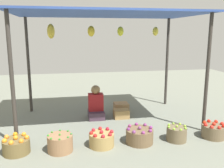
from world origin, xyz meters
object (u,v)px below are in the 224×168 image
(basket_green_chilies, at_px, (60,143))
(basket_limes, at_px, (177,134))
(basket_red_apples, at_px, (102,139))
(basket_purple_onions, at_px, (140,136))
(wooden_crate_near_vendor, at_px, (121,114))
(basket_oranges, at_px, (16,146))
(vendor_person, at_px, (96,106))
(basket_red_tomatoes, at_px, (213,131))
(wooden_crate_stacked_rear, at_px, (121,107))

(basket_green_chilies, height_order, basket_limes, basket_green_chilies)
(basket_red_apples, xyz_separation_m, basket_purple_onions, (0.70, 0.01, 0.01))
(basket_green_chilies, relative_size, wooden_crate_near_vendor, 1.21)
(basket_limes, distance_m, wooden_crate_near_vendor, 1.59)
(basket_oranges, distance_m, basket_red_apples, 1.43)
(basket_green_chilies, bearing_deg, vendor_person, 62.93)
(basket_green_chilies, distance_m, basket_red_apples, 0.72)
(basket_oranges, relative_size, basket_red_tomatoes, 1.02)
(basket_oranges, height_order, basket_limes, basket_oranges)
(vendor_person, distance_m, basket_red_tomatoes, 2.58)
(wooden_crate_near_vendor, xyz_separation_m, wooden_crate_stacked_rear, (0.10, 0.48, 0.01))
(vendor_person, relative_size, basket_purple_onions, 1.57)
(basket_green_chilies, bearing_deg, basket_purple_onions, 2.93)
(vendor_person, bearing_deg, wooden_crate_stacked_rear, 27.70)
(basket_red_apples, bearing_deg, vendor_person, 86.76)
(basket_limes, bearing_deg, basket_red_apples, 178.80)
(vendor_person, xyz_separation_m, basket_limes, (1.32, -1.53, -0.16))
(basket_red_apples, bearing_deg, basket_purple_onions, 0.88)
(basket_red_tomatoes, bearing_deg, basket_oranges, 179.55)
(basket_red_tomatoes, bearing_deg, wooden_crate_stacked_rear, 126.12)
(basket_red_apples, height_order, wooden_crate_near_vendor, basket_red_apples)
(wooden_crate_stacked_rear, bearing_deg, basket_red_apples, -112.51)
(vendor_person, height_order, wooden_crate_stacked_rear, vendor_person)
(basket_green_chilies, bearing_deg, basket_limes, 0.88)
(vendor_person, bearing_deg, basket_green_chilies, -117.07)
(vendor_person, xyz_separation_m, basket_red_tomatoes, (2.07, -1.53, -0.17))
(basket_limes, bearing_deg, wooden_crate_near_vendor, 117.43)
(vendor_person, distance_m, basket_oranges, 2.14)
(basket_red_tomatoes, relative_size, wooden_crate_near_vendor, 1.23)
(basket_purple_onions, bearing_deg, basket_red_apples, -179.12)
(vendor_person, relative_size, basket_red_apples, 1.76)
(basket_red_tomatoes, height_order, wooden_crate_stacked_rear, basket_red_tomatoes)
(vendor_person, relative_size, basket_oranges, 1.77)
(basket_oranges, xyz_separation_m, basket_red_apples, (1.43, -0.00, -0.01))
(basket_purple_onions, bearing_deg, wooden_crate_stacked_rear, 87.69)
(basket_red_apples, height_order, basket_purple_onions, basket_purple_onions)
(wooden_crate_stacked_rear, bearing_deg, basket_green_chilies, -127.68)
(vendor_person, relative_size, basket_limes, 2.12)
(basket_green_chilies, height_order, basket_red_tomatoes, basket_green_chilies)
(basket_purple_onions, height_order, basket_limes, basket_purple_onions)
(wooden_crate_stacked_rear, bearing_deg, basket_purple_onions, -92.31)
(basket_green_chilies, distance_m, wooden_crate_stacked_rear, 2.43)
(vendor_person, distance_m, wooden_crate_stacked_rear, 0.80)
(basket_oranges, bearing_deg, wooden_crate_near_vendor, 33.30)
(vendor_person, distance_m, basket_purple_onions, 1.62)
(basket_oranges, bearing_deg, basket_red_tomatoes, -0.45)
(wooden_crate_near_vendor, bearing_deg, wooden_crate_stacked_rear, 77.88)
(basket_purple_onions, xyz_separation_m, basket_red_tomatoes, (1.45, -0.04, -0.00))
(basket_red_apples, bearing_deg, basket_limes, -1.20)
(basket_limes, height_order, basket_red_tomatoes, basket_red_tomatoes)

